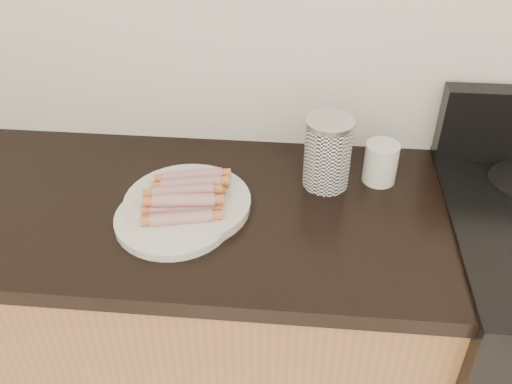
# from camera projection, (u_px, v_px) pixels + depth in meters

# --- Properties ---
(wall_back) EXTENTS (4.00, 0.04, 2.60)m
(wall_back) POSITION_uv_depth(u_px,v_px,m) (290.00, 0.00, 1.36)
(wall_back) COLOR silver
(wall_back) RESTS_ON ground
(cabinet_base) EXTENTS (2.20, 0.59, 0.86)m
(cabinet_base) POSITION_uv_depth(u_px,v_px,m) (39.00, 322.00, 1.69)
(cabinet_base) COLOR #975B35
(cabinet_base) RESTS_ON floor
(main_plate) EXTENTS (0.31, 0.31, 0.02)m
(main_plate) POSITION_uv_depth(u_px,v_px,m) (188.00, 205.00, 1.36)
(main_plate) COLOR silver
(main_plate) RESTS_ON counter_slab
(side_plate) EXTENTS (0.31, 0.31, 0.02)m
(side_plate) POSITION_uv_depth(u_px,v_px,m) (174.00, 218.00, 1.32)
(side_plate) COLOR white
(side_plate) RESTS_ON counter_slab
(hotdog_pile) EXTENTS (0.14, 0.22, 0.06)m
(hotdog_pile) POSITION_uv_depth(u_px,v_px,m) (187.00, 193.00, 1.34)
(hotdog_pile) COLOR #A43C41
(hotdog_pile) RESTS_ON main_plate
(plain_sausages) EXTENTS (0.12, 0.05, 0.02)m
(plain_sausages) POSITION_uv_depth(u_px,v_px,m) (173.00, 212.00, 1.31)
(plain_sausages) COLOR #BE5832
(plain_sausages) RESTS_ON side_plate
(canister) EXTENTS (0.12, 0.12, 0.18)m
(canister) POSITION_uv_depth(u_px,v_px,m) (328.00, 153.00, 1.39)
(canister) COLOR silver
(canister) RESTS_ON counter_slab
(mug) EXTENTS (0.09, 0.09, 0.11)m
(mug) POSITION_uv_depth(u_px,v_px,m) (381.00, 163.00, 1.43)
(mug) COLOR white
(mug) RESTS_ON counter_slab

